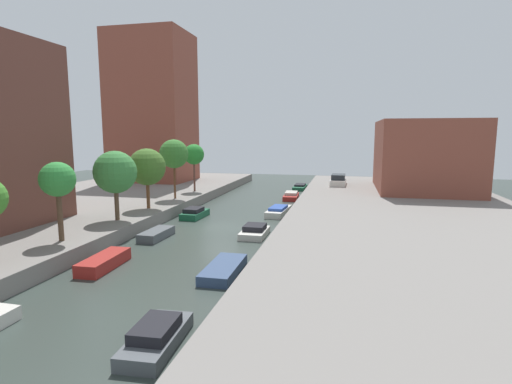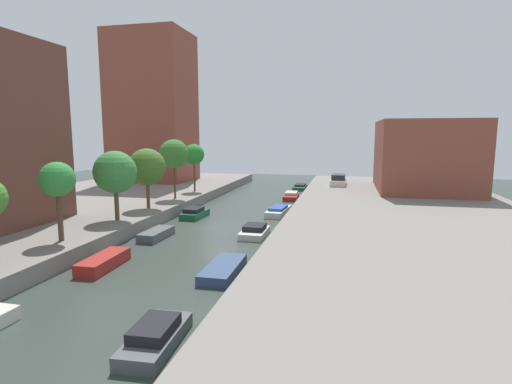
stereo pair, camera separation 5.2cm
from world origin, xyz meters
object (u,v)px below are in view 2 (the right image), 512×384
(street_tree_3, at_px, (147,167))
(parked_car, at_px, (338,181))
(moored_boat_right_2, at_px, (254,231))
(moored_boat_right_4, at_px, (291,196))
(low_block_right, at_px, (424,156))
(street_tree_4, at_px, (174,154))
(moored_boat_left_2, at_px, (156,234))
(moored_boat_right_3, at_px, (279,211))
(moored_boat_right_0, at_px, (156,336))
(moored_boat_left_1, at_px, (104,262))
(moored_boat_left_3, at_px, (195,213))
(apartment_tower_far, at_px, (153,108))
(moored_boat_right_1, at_px, (223,269))
(street_tree_1, at_px, (57,180))
(street_tree_2, at_px, (115,172))
(moored_boat_right_5, at_px, (300,187))
(street_tree_5, at_px, (194,155))

(street_tree_3, distance_m, parked_car, 25.05)
(moored_boat_right_2, xyz_separation_m, moored_boat_right_4, (0.30, 16.99, 0.00))
(low_block_right, bearing_deg, street_tree_3, -145.12)
(street_tree_4, xyz_separation_m, moored_boat_left_2, (3.48, -10.99, -5.05))
(low_block_right, height_order, moored_boat_right_3, low_block_right)
(moored_boat_right_0, bearing_deg, moored_boat_left_1, 133.69)
(low_block_right, relative_size, moored_boat_left_3, 4.07)
(parked_car, distance_m, moored_boat_right_2, 23.57)
(apartment_tower_far, distance_m, moored_boat_left_2, 29.76)
(apartment_tower_far, xyz_separation_m, moored_boat_left_3, (12.70, -17.64, -10.32))
(moored_boat_left_3, relative_size, moored_boat_right_4, 0.83)
(apartment_tower_far, height_order, moored_boat_left_1, apartment_tower_far)
(street_tree_4, height_order, moored_boat_left_1, street_tree_4)
(street_tree_3, bearing_deg, moored_boat_left_2, -57.86)
(moored_boat_right_1, bearing_deg, street_tree_3, 131.99)
(street_tree_1, relative_size, moored_boat_right_1, 1.14)
(moored_boat_right_4, bearing_deg, moored_boat_right_0, -90.35)
(street_tree_1, distance_m, moored_boat_right_2, 13.17)
(street_tree_2, xyz_separation_m, moored_boat_left_2, (3.48, -0.78, -4.22))
(low_block_right, bearing_deg, moored_boat_right_3, -138.59)
(street_tree_3, relative_size, moored_boat_right_2, 1.61)
(moored_boat_right_5, bearing_deg, moored_boat_left_2, -104.22)
(street_tree_2, distance_m, street_tree_4, 10.25)
(moored_boat_right_2, bearing_deg, moored_boat_left_2, -162.09)
(moored_boat_right_0, bearing_deg, parked_car, 82.21)
(street_tree_2, height_order, street_tree_5, street_tree_5)
(street_tree_1, bearing_deg, low_block_right, 48.48)
(street_tree_3, xyz_separation_m, street_tree_4, (0.00, 5.45, 0.83))
(moored_boat_left_3, bearing_deg, moored_boat_right_5, 71.11)
(street_tree_1, bearing_deg, moored_boat_right_5, 72.25)
(low_block_right, xyz_separation_m, parked_car, (-9.37, 2.21, -3.32))
(street_tree_5, distance_m, moored_boat_right_1, 24.79)
(street_tree_2, distance_m, moored_boat_left_2, 5.53)
(parked_car, bearing_deg, street_tree_4, -137.67)
(moored_boat_right_3, bearing_deg, street_tree_4, 175.66)
(street_tree_2, xyz_separation_m, street_tree_4, (0.00, 10.21, 0.83))
(parked_car, bearing_deg, moored_boat_right_1, -99.49)
(street_tree_4, relative_size, moored_boat_right_3, 1.24)
(street_tree_3, distance_m, moored_boat_left_1, 13.16)
(street_tree_4, height_order, moored_boat_right_4, street_tree_4)
(moored_boat_left_3, height_order, moored_boat_right_3, moored_boat_left_3)
(street_tree_3, distance_m, moored_boat_right_3, 12.20)
(apartment_tower_far, bearing_deg, moored_boat_left_2, -62.97)
(moored_boat_left_2, relative_size, moored_boat_right_1, 0.80)
(moored_boat_right_0, bearing_deg, street_tree_1, 141.39)
(apartment_tower_far, height_order, moored_boat_right_4, apartment_tower_far)
(moored_boat_right_3, bearing_deg, street_tree_5, 150.23)
(moored_boat_left_2, xyz_separation_m, moored_boat_left_3, (0.03, 7.19, 0.08))
(low_block_right, relative_size, moored_boat_left_2, 4.12)
(street_tree_3, xyz_separation_m, moored_boat_right_5, (10.43, 21.87, -4.22))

